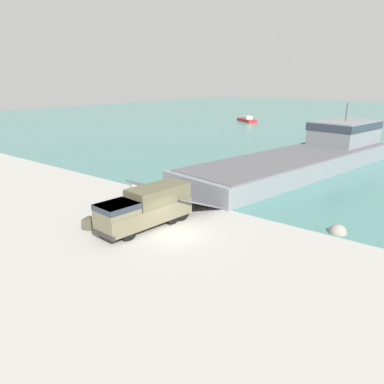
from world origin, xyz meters
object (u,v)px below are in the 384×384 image
at_px(landing_craft, 311,153).
at_px(soldier_on_ramp, 122,209).
at_px(moored_boat_c, 363,132).
at_px(cargo_crate, 90,223).
at_px(military_truck, 146,207).
at_px(moored_boat_a, 247,120).

distance_m(landing_craft, soldier_on_ramp, 28.13).
xyz_separation_m(moored_boat_c, cargo_crate, (-2.42, -64.10, -0.29)).
relative_size(soldier_on_ramp, cargo_crate, 1.67).
relative_size(landing_craft, cargo_crate, 40.74).
xyz_separation_m(soldier_on_ramp, cargo_crate, (-0.56, -2.78, -0.54)).
bearing_deg(cargo_crate, moored_boat_c, 87.84).
bearing_deg(military_truck, moored_boat_c, -174.90).
relative_size(landing_craft, military_truck, 5.02).
distance_m(moored_boat_a, cargo_crate, 77.12).
distance_m(landing_craft, moored_boat_a, 53.04).
height_order(soldier_on_ramp, moored_boat_c, moored_boat_c).
relative_size(moored_boat_c, cargo_crate, 6.81).
bearing_deg(landing_craft, moored_boat_c, 103.26).
xyz_separation_m(landing_craft, moored_boat_c, (-2.49, 33.54, -1.14)).
relative_size(military_truck, cargo_crate, 8.11).
bearing_deg(moored_boat_a, military_truck, -121.56).
distance_m(moored_boat_a, moored_boat_c, 31.96).
distance_m(soldier_on_ramp, moored_boat_a, 74.77).
bearing_deg(landing_craft, cargo_crate, -90.10).
bearing_deg(military_truck, moored_boat_a, -150.72).
bearing_deg(cargo_crate, landing_craft, 80.88).
distance_m(military_truck, cargo_crate, 4.41).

